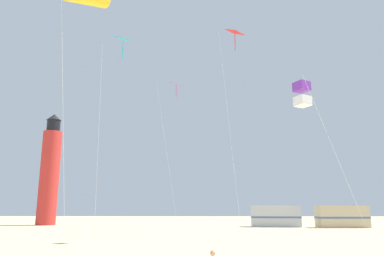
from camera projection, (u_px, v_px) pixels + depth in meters
kite_diamond_scarlet at (234, 42)px, 22.08m from camera, size 1.61×1.61×13.32m
kite_diamond_magenta at (175, 91)px, 31.21m from camera, size 2.29×2.29×13.23m
kite_box_violet at (302, 94)px, 16.66m from camera, size 3.31×3.02×8.25m
kite_diamond_cyan at (121, 48)px, 20.48m from camera, size 1.97×2.00×12.15m
lighthouse_distant at (50, 172)px, 54.78m from camera, size 2.80×2.80×16.80m
rv_van_silver at (275, 216)px, 48.71m from camera, size 6.61×2.85×2.80m
rv_van_tan at (342, 216)px, 46.93m from camera, size 6.55×2.67×2.80m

